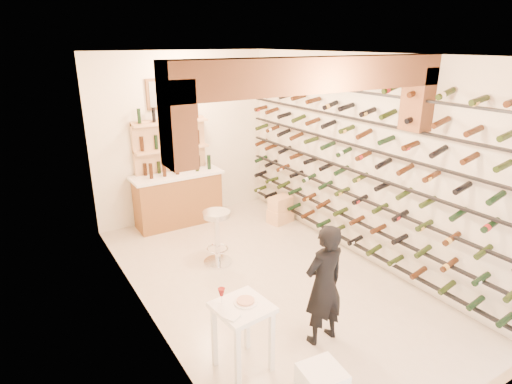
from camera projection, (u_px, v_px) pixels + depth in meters
ground at (267, 280)px, 6.32m from camera, size 6.00×6.00×0.00m
room_shell at (279, 134)px, 5.36m from camera, size 3.52×6.02×3.21m
wine_rack at (351, 165)px, 6.56m from camera, size 0.32×5.70×2.56m
back_counter at (178, 197)px, 8.12m from camera, size 1.70×0.62×1.29m
back_shelving at (171, 163)px, 8.10m from camera, size 1.40×0.31×2.73m
tasting_table at (242, 317)px, 4.43m from camera, size 0.59×0.59×0.95m
person at (324, 285)px, 4.83m from camera, size 0.55×0.37×1.48m
chrome_barstool at (217, 234)px, 6.64m from camera, size 0.45×0.45×0.88m
crate_lower at (280, 215)px, 8.31m from camera, size 0.51×0.40×0.28m
crate_upper at (280, 203)px, 8.22m from camera, size 0.46×0.36×0.25m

